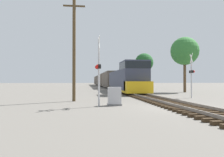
# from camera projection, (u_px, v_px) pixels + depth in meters

# --- Properties ---
(ground_plane) EXTENTS (400.00, 400.00, 0.00)m
(ground_plane) POSITION_uv_depth(u_px,v_px,m) (183.00, 108.00, 13.37)
(ground_plane) COLOR #666059
(rail_track_bed) EXTENTS (2.60, 160.00, 0.31)m
(rail_track_bed) POSITION_uv_depth(u_px,v_px,m) (183.00, 106.00, 13.38)
(rail_track_bed) COLOR #382819
(rail_track_bed) RESTS_ON ground
(freight_train) EXTENTS (3.05, 87.01, 4.12)m
(freight_train) POSITION_uv_depth(u_px,v_px,m) (105.00, 80.00, 67.09)
(freight_train) COLOR #33384C
(freight_train) RESTS_ON ground
(crossing_signal_near) EXTENTS (0.35, 1.01, 4.60)m
(crossing_signal_near) POSITION_uv_depth(u_px,v_px,m) (99.00, 68.00, 14.26)
(crossing_signal_near) COLOR #B7B7BC
(crossing_signal_near) RESTS_ON ground
(crossing_signal_far) EXTENTS (0.49, 1.01, 4.39)m
(crossing_signal_far) POSITION_uv_depth(u_px,v_px,m) (192.00, 73.00, 21.48)
(crossing_signal_far) COLOR #B7B7BC
(crossing_signal_far) RESTS_ON ground
(relay_cabinet) EXTENTS (0.97, 0.56, 1.25)m
(relay_cabinet) POSITION_uv_depth(u_px,v_px,m) (114.00, 96.00, 14.83)
(relay_cabinet) COLOR slate
(relay_cabinet) RESTS_ON ground
(utility_pole) EXTENTS (1.80, 0.27, 8.50)m
(utility_pole) POSITION_uv_depth(u_px,v_px,m) (74.00, 48.00, 18.02)
(utility_pole) COLOR #4C3A23
(utility_pole) RESTS_ON ground
(tree_far_right) EXTENTS (4.20, 4.20, 8.30)m
(tree_far_right) POSITION_uv_depth(u_px,v_px,m) (185.00, 51.00, 32.80)
(tree_far_right) COLOR brown
(tree_far_right) RESTS_ON ground
(tree_mid_background) EXTENTS (4.21, 4.21, 8.10)m
(tree_mid_background) POSITION_uv_depth(u_px,v_px,m) (144.00, 63.00, 50.23)
(tree_mid_background) COLOR brown
(tree_mid_background) RESTS_ON ground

